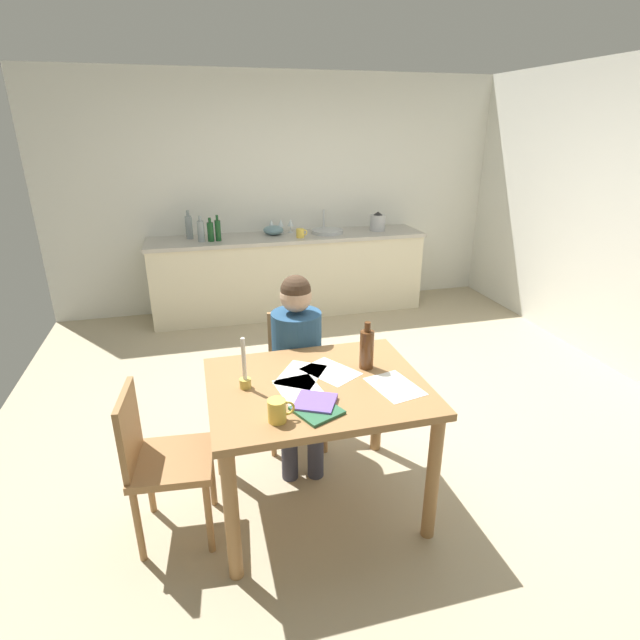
{
  "coord_description": "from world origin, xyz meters",
  "views": [
    {
      "loc": [
        -1.04,
        -3.12,
        2.04
      ],
      "look_at": [
        -0.27,
        -0.21,
        0.85
      ],
      "focal_mm": 27.53,
      "sensor_mm": 36.0,
      "label": 1
    }
  ],
  "objects_px": {
    "stovetop_kettle": "(378,222)",
    "bottle_vinegar": "(201,231)",
    "candlestick": "(245,374)",
    "wine_glass_back_left": "(271,224)",
    "chair_side_empty": "(159,458)",
    "wine_glass_by_kettle": "(281,223)",
    "book_magazine": "(317,410)",
    "teacup_on_counter": "(300,233)",
    "sink_unit": "(327,231)",
    "bottle_wine_red": "(210,231)",
    "bottle_sauce": "(218,230)",
    "bottle_oil": "(189,227)",
    "wine_glass_near_sink": "(290,223)",
    "book_cookery": "(315,403)",
    "dining_table": "(317,403)",
    "chair_at_table": "(296,372)",
    "coffee_mug": "(278,411)",
    "person_seated": "(298,356)",
    "mixing_bowl": "(273,230)",
    "wine_bottle_on_table": "(367,349)"
  },
  "relations": [
    {
      "from": "stovetop_kettle",
      "to": "book_cookery",
      "type": "bearing_deg",
      "value": -115.46
    },
    {
      "from": "dining_table",
      "to": "chair_at_table",
      "type": "distance_m",
      "value": 0.71
    },
    {
      "from": "bottle_wine_red",
      "to": "bottle_sauce",
      "type": "bearing_deg",
      "value": 1.52
    },
    {
      "from": "chair_side_empty",
      "to": "book_magazine",
      "type": "bearing_deg",
      "value": -18.0
    },
    {
      "from": "sink_unit",
      "to": "wine_glass_near_sink",
      "type": "distance_m",
      "value": 0.43
    },
    {
      "from": "chair_at_table",
      "to": "book_cookery",
      "type": "relative_size",
      "value": 4.64
    },
    {
      "from": "sink_unit",
      "to": "teacup_on_counter",
      "type": "relative_size",
      "value": 2.88
    },
    {
      "from": "bottle_wine_red",
      "to": "wine_glass_near_sink",
      "type": "height_order",
      "value": "bottle_wine_red"
    },
    {
      "from": "chair_at_table",
      "to": "book_magazine",
      "type": "xyz_separation_m",
      "value": [
        -0.1,
        -0.96,
        0.29
      ]
    },
    {
      "from": "bottle_sauce",
      "to": "wine_glass_back_left",
      "type": "xyz_separation_m",
      "value": [
        0.61,
        0.24,
        -0.01
      ]
    },
    {
      "from": "chair_side_empty",
      "to": "bottle_wine_red",
      "type": "bearing_deg",
      "value": 81.59
    },
    {
      "from": "wine_glass_by_kettle",
      "to": "wine_glass_back_left",
      "type": "bearing_deg",
      "value": 180.0
    },
    {
      "from": "book_cookery",
      "to": "coffee_mug",
      "type": "bearing_deg",
      "value": -129.22
    },
    {
      "from": "candlestick",
      "to": "wine_bottle_on_table",
      "type": "height_order",
      "value": "candlestick"
    },
    {
      "from": "person_seated",
      "to": "wine_bottle_on_table",
      "type": "xyz_separation_m",
      "value": [
        0.3,
        -0.44,
        0.22
      ]
    },
    {
      "from": "stovetop_kettle",
      "to": "wine_glass_near_sink",
      "type": "distance_m",
      "value": 1.01
    },
    {
      "from": "mixing_bowl",
      "to": "chair_at_table",
      "type": "bearing_deg",
      "value": -96.56
    },
    {
      "from": "book_magazine",
      "to": "sink_unit",
      "type": "xyz_separation_m",
      "value": [
        1.0,
        3.42,
        0.14
      ]
    },
    {
      "from": "bottle_sauce",
      "to": "wine_glass_by_kettle",
      "type": "relative_size",
      "value": 1.77
    },
    {
      "from": "candlestick",
      "to": "bottle_wine_red",
      "type": "height_order",
      "value": "bottle_wine_red"
    },
    {
      "from": "bottle_oil",
      "to": "bottle_vinegar",
      "type": "distance_m",
      "value": 0.21
    },
    {
      "from": "bottle_sauce",
      "to": "teacup_on_counter",
      "type": "xyz_separation_m",
      "value": [
        0.88,
        -0.06,
        -0.07
      ]
    },
    {
      "from": "person_seated",
      "to": "stovetop_kettle",
      "type": "bearing_deg",
      "value": 59.67
    },
    {
      "from": "candlestick",
      "to": "wine_glass_by_kettle",
      "type": "height_order",
      "value": "candlestick"
    },
    {
      "from": "chair_side_empty",
      "to": "sink_unit",
      "type": "distance_m",
      "value": 3.66
    },
    {
      "from": "mixing_bowl",
      "to": "wine_glass_back_left",
      "type": "xyz_separation_m",
      "value": [
        -0.01,
        0.07,
        0.06
      ]
    },
    {
      "from": "chair_side_empty",
      "to": "bottle_oil",
      "type": "height_order",
      "value": "bottle_oil"
    },
    {
      "from": "candlestick",
      "to": "wine_glass_back_left",
      "type": "bearing_deg",
      "value": 78.14
    },
    {
      "from": "wine_glass_by_kettle",
      "to": "wine_glass_near_sink",
      "type": "bearing_deg",
      "value": 0.0
    },
    {
      "from": "chair_at_table",
      "to": "mixing_bowl",
      "type": "xyz_separation_m",
      "value": [
        0.29,
        2.54,
        0.46
      ]
    },
    {
      "from": "wine_bottle_on_table",
      "to": "chair_side_empty",
      "type": "bearing_deg",
      "value": -173.64
    },
    {
      "from": "bottle_wine_red",
      "to": "wine_glass_near_sink",
      "type": "distance_m",
      "value": 0.94
    },
    {
      "from": "wine_glass_back_left",
      "to": "chair_at_table",
      "type": "bearing_deg",
      "value": -96.18
    },
    {
      "from": "dining_table",
      "to": "chair_at_table",
      "type": "height_order",
      "value": "chair_at_table"
    },
    {
      "from": "mixing_bowl",
      "to": "teacup_on_counter",
      "type": "xyz_separation_m",
      "value": [
        0.26,
        -0.23,
        -0.0
      ]
    },
    {
      "from": "person_seated",
      "to": "mixing_bowl",
      "type": "xyz_separation_m",
      "value": [
        0.31,
        2.68,
        0.27
      ]
    },
    {
      "from": "book_cookery",
      "to": "sink_unit",
      "type": "relative_size",
      "value": 0.53
    },
    {
      "from": "stovetop_kettle",
      "to": "bottle_vinegar",
      "type": "bearing_deg",
      "value": -177.62
    },
    {
      "from": "book_cookery",
      "to": "wine_glass_back_left",
      "type": "bearing_deg",
      "value": 110.85
    },
    {
      "from": "coffee_mug",
      "to": "stovetop_kettle",
      "type": "bearing_deg",
      "value": 62.45
    },
    {
      "from": "chair_side_empty",
      "to": "wine_glass_by_kettle",
      "type": "height_order",
      "value": "wine_glass_by_kettle"
    },
    {
      "from": "book_magazine",
      "to": "teacup_on_counter",
      "type": "relative_size",
      "value": 1.63
    },
    {
      "from": "sink_unit",
      "to": "bottle_wine_red",
      "type": "xyz_separation_m",
      "value": [
        -1.3,
        -0.09,
        0.08
      ]
    },
    {
      "from": "wine_glass_by_kettle",
      "to": "teacup_on_counter",
      "type": "relative_size",
      "value": 1.23
    },
    {
      "from": "bottle_sauce",
      "to": "wine_glass_back_left",
      "type": "height_order",
      "value": "bottle_sauce"
    },
    {
      "from": "chair_at_table",
      "to": "sink_unit",
      "type": "distance_m",
      "value": 2.66
    },
    {
      "from": "coffee_mug",
      "to": "wine_glass_near_sink",
      "type": "relative_size",
      "value": 0.83
    },
    {
      "from": "book_cookery",
      "to": "sink_unit",
      "type": "bearing_deg",
      "value": 100.53
    },
    {
      "from": "bottle_vinegar",
      "to": "bottle_wine_red",
      "type": "distance_m",
      "value": 0.1
    },
    {
      "from": "coffee_mug",
      "to": "chair_side_empty",
      "type": "bearing_deg",
      "value": 154.06
    }
  ]
}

